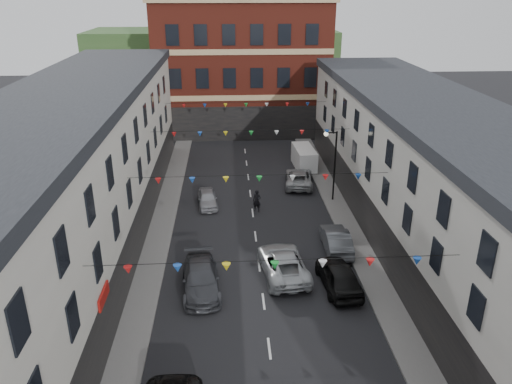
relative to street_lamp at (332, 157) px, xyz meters
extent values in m
plane|color=black|center=(-6.55, -14.00, -3.90)|extent=(160.00, 160.00, 0.00)
cube|color=#605E5B|center=(-13.45, -12.00, -3.83)|extent=(1.80, 64.00, 0.15)
cube|color=#605E5B|center=(0.35, -12.00, -3.83)|extent=(1.80, 64.00, 0.15)
cube|color=beige|center=(-18.35, -13.00, 1.10)|extent=(8.00, 56.00, 10.00)
cube|color=black|center=(-18.35, -13.00, 6.45)|extent=(8.40, 56.00, 0.70)
cube|color=black|center=(-14.30, -13.00, -2.30)|extent=(0.12, 56.00, 3.20)
cube|color=beige|center=(5.25, -13.00, 0.60)|extent=(8.00, 56.00, 9.00)
cube|color=black|center=(5.25, -13.00, 5.45)|extent=(8.40, 56.00, 0.70)
cube|color=black|center=(1.20, -13.00, -2.30)|extent=(0.12, 56.00, 3.20)
cube|color=maroon|center=(-6.55, 24.00, 3.60)|extent=(20.00, 12.00, 15.00)
cube|color=maroon|center=(-14.05, 21.00, 8.10)|extent=(5.00, 5.00, 24.00)
cube|color=#315226|center=(-10.55, 48.00, 1.10)|extent=(40.00, 14.00, 10.00)
cylinder|color=black|center=(0.25, 0.00, -0.90)|extent=(0.14, 0.14, 6.00)
cylinder|color=black|center=(-0.15, 0.00, 2.00)|extent=(0.90, 0.10, 0.10)
sphere|color=beige|center=(-0.60, 0.00, 1.90)|extent=(0.36, 0.36, 0.36)
imported|color=#3C3D43|center=(-10.15, -12.59, -3.14)|extent=(2.59, 5.44, 1.53)
imported|color=#92939A|center=(-10.15, -0.38, -3.26)|extent=(1.89, 3.90, 1.28)
imported|color=black|center=(-2.01, -12.86, -3.08)|extent=(2.32, 4.97, 1.64)
imported|color=#56595E|center=(-1.22, -8.26, -3.14)|extent=(1.69, 4.64, 1.52)
imported|color=#9B9DA0|center=(-2.10, 3.70, -3.20)|extent=(2.95, 5.32, 1.41)
imported|color=silver|center=(-5.14, -11.13, -3.13)|extent=(3.21, 5.86, 1.56)
cube|color=white|center=(-0.95, 8.37, -2.89)|extent=(2.00, 4.66, 2.02)
imported|color=black|center=(-6.20, -1.72, -2.99)|extent=(0.79, 0.68, 1.83)
camera|label=1|loc=(-8.36, -37.81, 12.76)|focal=35.00mm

